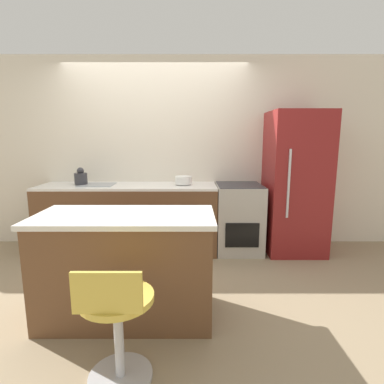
# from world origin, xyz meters

# --- Properties ---
(ground_plane) EXTENTS (14.00, 14.00, 0.00)m
(ground_plane) POSITION_xyz_m (0.00, 0.00, 0.00)
(ground_plane) COLOR #998466
(wall_back) EXTENTS (8.00, 0.06, 2.60)m
(wall_back) POSITION_xyz_m (0.00, 0.70, 1.30)
(wall_back) COLOR silver
(wall_back) RESTS_ON ground_plane
(back_counter) EXTENTS (2.32, 0.65, 0.90)m
(back_counter) POSITION_xyz_m (-0.35, 0.34, 0.45)
(back_counter) COLOR brown
(back_counter) RESTS_ON ground_plane
(kitchen_island) EXTENTS (1.45, 0.67, 0.90)m
(kitchen_island) POSITION_xyz_m (-0.05, -1.20, 0.45)
(kitchen_island) COLOR brown
(kitchen_island) RESTS_ON ground_plane
(oven_range) EXTENTS (0.60, 0.66, 0.90)m
(oven_range) POSITION_xyz_m (1.12, 0.34, 0.45)
(oven_range) COLOR #B7B2A8
(oven_range) RESTS_ON ground_plane
(refrigerator) EXTENTS (0.73, 0.71, 1.84)m
(refrigerator) POSITION_xyz_m (1.85, 0.33, 0.92)
(refrigerator) COLOR maroon
(refrigerator) RESTS_ON ground_plane
(stool_chair) EXTENTS (0.45, 0.45, 0.81)m
(stool_chair) POSITION_xyz_m (0.04, -1.91, 0.40)
(stool_chair) COLOR #B7B7BC
(stool_chair) RESTS_ON ground_plane
(kettle) EXTENTS (0.16, 0.16, 0.22)m
(kettle) POSITION_xyz_m (-0.97, 0.37, 0.99)
(kettle) COLOR #333338
(kettle) RESTS_ON back_counter
(mixing_bowl) EXTENTS (0.22, 0.22, 0.11)m
(mixing_bowl) POSITION_xyz_m (0.39, 0.37, 0.96)
(mixing_bowl) COLOR white
(mixing_bowl) RESTS_ON back_counter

